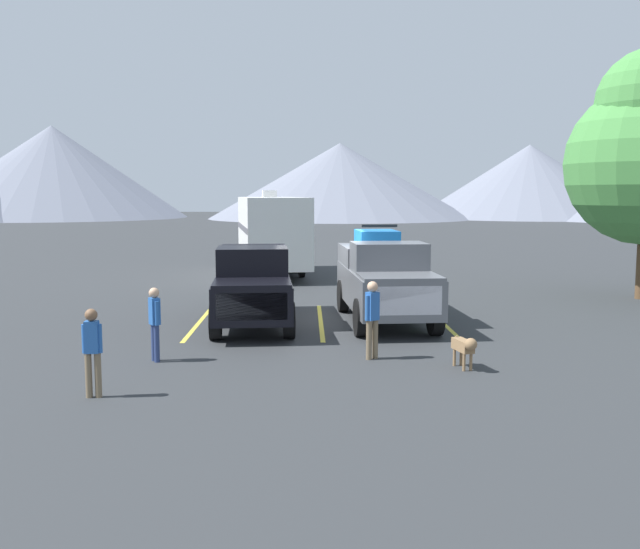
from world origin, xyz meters
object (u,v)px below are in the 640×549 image
object	(u,v)px
dog	(465,346)
person_b	(155,319)
camper_trailer_a	(272,231)
person_a	(372,314)
pickup_truck_b	(384,277)
pickup_truck_a	(253,282)
person_c	(92,347)

from	to	relation	value
dog	person_b	bearing A→B (deg)	172.79
camper_trailer_a	person_b	distance (m)	15.81
person_a	pickup_truck_b	bearing A→B (deg)	80.66
pickup_truck_b	camper_trailer_a	distance (m)	11.65
pickup_truck_b	pickup_truck_a	bearing A→B (deg)	-176.16
person_c	dog	world-z (taller)	person_c
pickup_truck_b	dog	bearing A→B (deg)	-79.17
person_c	person_b	bearing A→B (deg)	79.05
pickup_truck_a	person_a	xyz separation A→B (m)	(2.86, -4.27, -0.17)
person_a	person_c	xyz separation A→B (m)	(-5.10, -2.76, -0.07)
person_b	dog	size ratio (longest dim) A/B	1.79
pickup_truck_b	person_c	xyz separation A→B (m)	(-5.84, -7.27, -0.34)
pickup_truck_b	person_c	distance (m)	9.33
pickup_truck_b	person_a	xyz separation A→B (m)	(-0.74, -4.51, -0.27)
camper_trailer_a	person_a	world-z (taller)	camper_trailer_a
camper_trailer_a	pickup_truck_a	bearing A→B (deg)	-89.86
pickup_truck_a	camper_trailer_a	bearing A→B (deg)	90.14
person_b	person_c	distance (m)	2.68
pickup_truck_a	person_a	bearing A→B (deg)	-56.20
pickup_truck_a	pickup_truck_b	world-z (taller)	pickup_truck_b
pickup_truck_b	person_b	distance (m)	7.07
person_a	dog	xyz separation A→B (m)	(1.78, -0.94, -0.49)
camper_trailer_a	person_b	xyz separation A→B (m)	(-1.70, -15.69, -1.03)
pickup_truck_b	person_a	bearing A→B (deg)	-99.34
dog	pickup_truck_a	bearing A→B (deg)	131.71
pickup_truck_b	person_a	size ratio (longest dim) A/B	3.35
camper_trailer_a	person_b	world-z (taller)	camper_trailer_a
pickup_truck_a	person_c	distance (m)	7.38
pickup_truck_b	camper_trailer_a	world-z (taller)	camper_trailer_a
camper_trailer_a	dog	size ratio (longest dim) A/B	9.92
pickup_truck_b	dog	size ratio (longest dim) A/B	6.40
camper_trailer_a	dog	distance (m)	17.20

